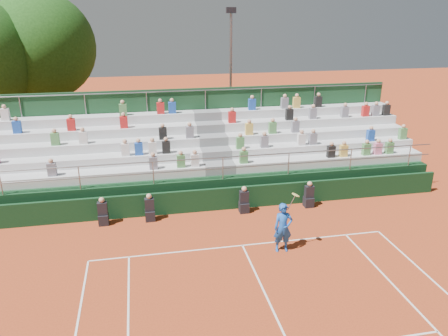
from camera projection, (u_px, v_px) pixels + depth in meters
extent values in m
plane|color=#A93F1C|center=(242.00, 246.00, 16.10)|extent=(90.00, 90.00, 0.00)
cube|color=white|center=(242.00, 245.00, 16.10)|extent=(11.00, 0.06, 0.01)
cube|color=white|center=(267.00, 298.00, 13.15)|extent=(0.06, 6.40, 0.01)
cube|color=black|center=(225.00, 199.00, 18.88)|extent=(20.00, 0.15, 1.00)
cube|color=black|center=(104.00, 219.00, 17.62)|extent=(0.40, 0.40, 0.44)
cube|color=black|center=(102.00, 209.00, 17.46)|extent=(0.38, 0.25, 0.55)
sphere|color=tan|center=(102.00, 200.00, 17.33)|extent=(0.22, 0.22, 0.22)
cube|color=black|center=(150.00, 215.00, 17.97)|extent=(0.40, 0.40, 0.44)
cube|color=black|center=(149.00, 205.00, 17.80)|extent=(0.38, 0.25, 0.55)
sphere|color=tan|center=(149.00, 196.00, 17.67)|extent=(0.22, 0.22, 0.22)
cube|color=black|center=(244.00, 207.00, 18.69)|extent=(0.40, 0.40, 0.44)
cube|color=black|center=(244.00, 197.00, 18.53)|extent=(0.38, 0.25, 0.55)
sphere|color=tan|center=(244.00, 189.00, 18.40)|extent=(0.22, 0.22, 0.22)
cube|color=black|center=(308.00, 202.00, 19.23)|extent=(0.40, 0.40, 0.44)
cube|color=black|center=(309.00, 192.00, 19.07)|extent=(0.38, 0.25, 0.55)
sphere|color=tan|center=(310.00, 184.00, 18.94)|extent=(0.22, 0.22, 0.22)
cube|color=black|center=(213.00, 172.00, 21.70)|extent=(20.00, 5.20, 1.20)
cube|color=silver|center=(98.00, 176.00, 18.90)|extent=(9.30, 0.85, 0.42)
cube|color=silver|center=(329.00, 160.00, 20.86)|extent=(9.30, 0.85, 0.42)
cube|color=slate|center=(219.00, 168.00, 19.88)|extent=(1.40, 0.85, 0.42)
cube|color=silver|center=(98.00, 161.00, 19.54)|extent=(9.30, 0.85, 0.42)
cube|color=silver|center=(322.00, 147.00, 21.50)|extent=(9.30, 0.85, 0.42)
cube|color=slate|center=(216.00, 153.00, 20.52)|extent=(1.40, 0.85, 0.42)
cube|color=silver|center=(99.00, 146.00, 20.18)|extent=(9.30, 0.85, 0.42)
cube|color=silver|center=(316.00, 134.00, 22.14)|extent=(9.30, 0.85, 0.42)
cube|color=slate|center=(213.00, 140.00, 21.16)|extent=(1.40, 0.85, 0.42)
cube|color=silver|center=(99.00, 133.00, 20.82)|extent=(9.30, 0.85, 0.42)
cube|color=silver|center=(311.00, 122.00, 22.78)|extent=(9.30, 0.85, 0.42)
cube|color=slate|center=(210.00, 127.00, 21.80)|extent=(1.40, 0.85, 0.42)
cube|color=silver|center=(100.00, 120.00, 21.46)|extent=(9.30, 0.85, 0.42)
cube|color=silver|center=(305.00, 111.00, 23.42)|extent=(9.30, 0.85, 0.42)
cube|color=slate|center=(207.00, 115.00, 22.44)|extent=(1.40, 0.85, 0.42)
cube|color=#1A4324|center=(206.00, 129.00, 23.23)|extent=(20.00, 0.12, 4.40)
cylinder|color=gray|center=(223.00, 157.00, 18.81)|extent=(20.00, 0.05, 0.05)
cylinder|color=gray|center=(205.00, 90.00, 22.42)|extent=(20.00, 0.05, 0.05)
cube|color=slate|center=(52.00, 169.00, 18.26)|extent=(0.36, 0.24, 0.56)
cube|color=slate|center=(153.00, 163.00, 19.04)|extent=(0.36, 0.24, 0.56)
cube|color=#4C8C4C|center=(181.00, 161.00, 19.26)|extent=(0.36, 0.24, 0.56)
cube|color=silver|center=(195.00, 160.00, 19.37)|extent=(0.36, 0.24, 0.56)
cube|color=silver|center=(125.00, 150.00, 19.46)|extent=(0.36, 0.24, 0.56)
cube|color=#1E4CB2|center=(139.00, 149.00, 19.57)|extent=(0.36, 0.24, 0.56)
cube|color=silver|center=(153.00, 148.00, 19.68)|extent=(0.36, 0.24, 0.56)
cube|color=black|center=(166.00, 147.00, 19.79)|extent=(0.36, 0.24, 0.56)
cube|color=#4C8C4C|center=(55.00, 139.00, 19.54)|extent=(0.36, 0.24, 0.56)
cube|color=silver|center=(83.00, 138.00, 19.76)|extent=(0.36, 0.24, 0.56)
cube|color=black|center=(163.00, 133.00, 20.42)|extent=(0.36, 0.24, 0.56)
cube|color=slate|center=(190.00, 132.00, 20.65)|extent=(0.36, 0.24, 0.56)
cube|color=#1E4CB2|center=(17.00, 127.00, 19.86)|extent=(0.36, 0.24, 0.56)
cube|color=red|center=(71.00, 125.00, 20.29)|extent=(0.36, 0.24, 0.56)
cube|color=red|center=(124.00, 122.00, 20.73)|extent=(0.36, 0.24, 0.56)
cube|color=silver|center=(5.00, 115.00, 20.38)|extent=(0.36, 0.24, 0.56)
cube|color=#4C8C4C|center=(123.00, 110.00, 21.37)|extent=(0.36, 0.24, 0.56)
cube|color=red|center=(161.00, 108.00, 21.70)|extent=(0.36, 0.24, 0.56)
cube|color=#1E4CB2|center=(172.00, 108.00, 21.81)|extent=(0.36, 0.24, 0.56)
cube|color=#4C8C4C|center=(244.00, 157.00, 19.78)|extent=(0.36, 0.24, 0.56)
cube|color=black|center=(331.00, 152.00, 20.56)|extent=(0.36, 0.24, 0.56)
cube|color=gold|center=(343.00, 151.00, 20.67)|extent=(0.36, 0.24, 0.56)
cube|color=#4C8C4C|center=(366.00, 149.00, 20.89)|extent=(0.36, 0.24, 0.56)
cube|color=pink|center=(378.00, 149.00, 21.00)|extent=(0.36, 0.24, 0.56)
cube|color=#4C8C4C|center=(389.00, 148.00, 21.11)|extent=(0.36, 0.24, 0.56)
cube|color=#4C8C4C|center=(240.00, 143.00, 20.42)|extent=(0.36, 0.24, 0.56)
cube|color=slate|center=(264.00, 142.00, 20.64)|extent=(0.36, 0.24, 0.56)
cube|color=silver|center=(301.00, 139.00, 20.98)|extent=(0.36, 0.24, 0.56)
cube|color=slate|center=(313.00, 139.00, 21.09)|extent=(0.36, 0.24, 0.56)
cube|color=#1E4CB2|center=(370.00, 135.00, 21.64)|extent=(0.36, 0.24, 0.56)
cube|color=#4C8C4C|center=(403.00, 134.00, 21.97)|extent=(0.36, 0.24, 0.56)
cube|color=gold|center=(249.00, 129.00, 21.18)|extent=(0.36, 0.24, 0.56)
cube|color=#4C8C4C|center=(272.00, 128.00, 21.40)|extent=(0.36, 0.24, 0.56)
cube|color=slate|center=(295.00, 127.00, 21.61)|extent=(0.36, 0.24, 0.56)
cube|color=red|center=(232.00, 117.00, 21.70)|extent=(0.36, 0.24, 0.56)
cube|color=black|center=(289.00, 114.00, 22.25)|extent=(0.36, 0.24, 0.56)
cube|color=slate|center=(313.00, 113.00, 22.48)|extent=(0.36, 0.24, 0.56)
cube|color=slate|center=(345.00, 112.00, 22.80)|extent=(0.36, 0.24, 0.56)
cube|color=red|center=(365.00, 111.00, 23.02)|extent=(0.36, 0.24, 0.56)
cube|color=slate|center=(376.00, 110.00, 23.13)|extent=(0.36, 0.24, 0.56)
cube|color=black|center=(386.00, 110.00, 23.24)|extent=(0.36, 0.24, 0.56)
cube|color=#1E4CB2|center=(252.00, 104.00, 22.57)|extent=(0.36, 0.24, 0.56)
cube|color=slate|center=(285.00, 103.00, 22.89)|extent=(0.36, 0.24, 0.56)
cube|color=gold|center=(297.00, 103.00, 23.01)|extent=(0.36, 0.24, 0.56)
cube|color=black|center=(318.00, 102.00, 23.23)|extent=(0.36, 0.24, 0.56)
imported|color=blue|center=(283.00, 228.00, 15.47)|extent=(0.70, 0.49, 1.83)
cylinder|color=gray|center=(291.00, 203.00, 15.19)|extent=(0.26, 0.03, 0.51)
cylinder|color=#E5D866|center=(296.00, 195.00, 15.12)|extent=(0.26, 0.28, 0.14)
cylinder|color=#362213|center=(51.00, 117.00, 27.66)|extent=(0.50, 0.50, 3.56)
sphere|color=#163C10|center=(41.00, 46.00, 26.17)|extent=(6.40, 6.40, 6.40)
cylinder|color=gray|center=(231.00, 80.00, 27.67)|extent=(0.16, 0.16, 7.99)
cube|color=black|center=(231.00, 10.00, 26.24)|extent=(0.60, 0.25, 0.35)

